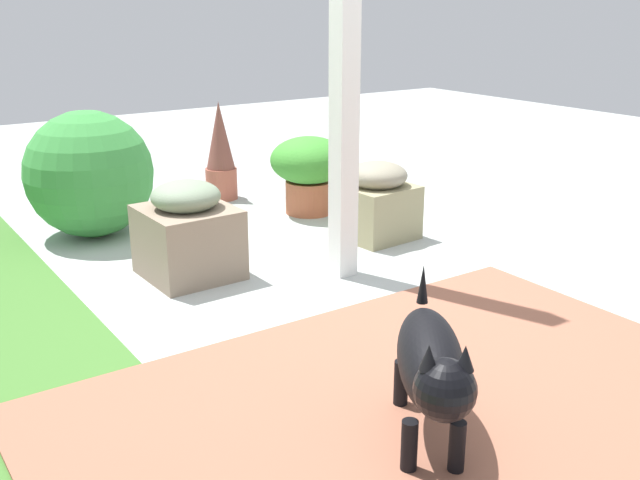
{
  "coord_description": "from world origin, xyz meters",
  "views": [
    {
      "loc": [
        -2.47,
        1.84,
        1.3
      ],
      "look_at": [
        0.14,
        0.06,
        0.26
      ],
      "focal_mm": 41.33,
      "sensor_mm": 36.0,
      "label": 1
    }
  ],
  "objects_px": {
    "stone_planter_mid": "(188,233)",
    "stone_planter_nearest": "(377,201)",
    "porch_pillar": "(345,16)",
    "round_shrub": "(89,174)",
    "terracotta_pot_spiky": "(220,153)",
    "terracotta_pot_broad": "(309,168)",
    "dog": "(432,365)"
  },
  "relations": [
    {
      "from": "stone_planter_mid",
      "to": "stone_planter_nearest",
      "type": "bearing_deg",
      "value": -92.18
    },
    {
      "from": "porch_pillar",
      "to": "round_shrub",
      "type": "distance_m",
      "value": 1.78
    },
    {
      "from": "terracotta_pot_spiky",
      "to": "stone_planter_nearest",
      "type": "bearing_deg",
      "value": -165.38
    },
    {
      "from": "porch_pillar",
      "to": "terracotta_pot_broad",
      "type": "bearing_deg",
      "value": -25.04
    },
    {
      "from": "porch_pillar",
      "to": "stone_planter_nearest",
      "type": "height_order",
      "value": "porch_pillar"
    },
    {
      "from": "stone_planter_nearest",
      "to": "terracotta_pot_broad",
      "type": "xyz_separation_m",
      "value": [
        0.65,
        0.03,
        0.08
      ]
    },
    {
      "from": "round_shrub",
      "to": "terracotta_pot_broad",
      "type": "relative_size",
      "value": 1.47
    },
    {
      "from": "terracotta_pot_broad",
      "to": "dog",
      "type": "distance_m",
      "value": 2.63
    },
    {
      "from": "porch_pillar",
      "to": "terracotta_pot_spiky",
      "type": "height_order",
      "value": "porch_pillar"
    },
    {
      "from": "porch_pillar",
      "to": "stone_planter_mid",
      "type": "distance_m",
      "value": 1.26
    },
    {
      "from": "terracotta_pot_broad",
      "to": "stone_planter_nearest",
      "type": "bearing_deg",
      "value": -177.3
    },
    {
      "from": "round_shrub",
      "to": "dog",
      "type": "relative_size",
      "value": 1.12
    },
    {
      "from": "terracotta_pot_spiky",
      "to": "terracotta_pot_broad",
      "type": "distance_m",
      "value": 0.69
    },
    {
      "from": "terracotta_pot_broad",
      "to": "dog",
      "type": "xyz_separation_m",
      "value": [
        -2.37,
        1.14,
        -0.01
      ]
    },
    {
      "from": "stone_planter_mid",
      "to": "terracotta_pot_spiky",
      "type": "distance_m",
      "value": 1.47
    },
    {
      "from": "porch_pillar",
      "to": "round_shrub",
      "type": "bearing_deg",
      "value": 31.39
    },
    {
      "from": "stone_planter_nearest",
      "to": "terracotta_pot_spiky",
      "type": "xyz_separation_m",
      "value": [
        1.27,
        0.33,
        0.1
      ]
    },
    {
      "from": "stone_planter_nearest",
      "to": "stone_planter_mid",
      "type": "height_order",
      "value": "stone_planter_mid"
    },
    {
      "from": "stone_planter_nearest",
      "to": "round_shrub",
      "type": "height_order",
      "value": "round_shrub"
    },
    {
      "from": "round_shrub",
      "to": "stone_planter_nearest",
      "type": "bearing_deg",
      "value": -126.17
    },
    {
      "from": "terracotta_pot_broad",
      "to": "terracotta_pot_spiky",
      "type": "bearing_deg",
      "value": 25.73
    },
    {
      "from": "porch_pillar",
      "to": "stone_planter_mid",
      "type": "relative_size",
      "value": 5.14
    },
    {
      "from": "porch_pillar",
      "to": "dog",
      "type": "bearing_deg",
      "value": 153.77
    },
    {
      "from": "porch_pillar",
      "to": "stone_planter_nearest",
      "type": "relative_size",
      "value": 5.59
    },
    {
      "from": "terracotta_pot_spiky",
      "to": "dog",
      "type": "relative_size",
      "value": 1.03
    },
    {
      "from": "porch_pillar",
      "to": "terracotta_pot_spiky",
      "type": "xyz_separation_m",
      "value": [
        1.64,
        -0.17,
        -0.91
      ]
    },
    {
      "from": "round_shrub",
      "to": "dog",
      "type": "xyz_separation_m",
      "value": [
        -2.68,
        -0.14,
        -0.07
      ]
    },
    {
      "from": "terracotta_pot_spiky",
      "to": "round_shrub",
      "type": "bearing_deg",
      "value": 107.58
    },
    {
      "from": "terracotta_pot_spiky",
      "to": "terracotta_pot_broad",
      "type": "relative_size",
      "value": 1.36
    },
    {
      "from": "porch_pillar",
      "to": "dog",
      "type": "relative_size",
      "value": 3.82
    },
    {
      "from": "round_shrub",
      "to": "dog",
      "type": "distance_m",
      "value": 2.69
    },
    {
      "from": "stone_planter_nearest",
      "to": "round_shrub",
      "type": "relative_size",
      "value": 0.61
    }
  ]
}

